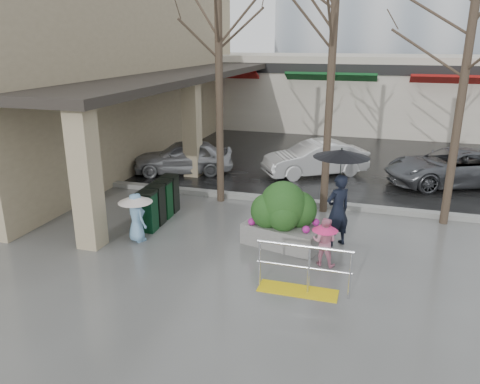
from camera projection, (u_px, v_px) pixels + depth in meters
The scene contains 20 objects.
ground at pixel (251, 257), 10.86m from camera, with size 120.00×120.00×0.00m, color #51514F.
street_asphalt at pixel (340, 116), 30.87m from camera, with size 120.00×36.00×0.01m, color black.
curb at pixel (286, 200), 14.48m from camera, with size 120.00×0.30×0.15m, color gray.
near_building at pixel (95, 60), 19.37m from camera, with size 6.00×18.00×8.00m, color tan.
canopy_slab at pixel (189, 71), 18.33m from camera, with size 2.80×18.00×0.25m, color #2D2823.
pillar_front at pixel (86, 177), 10.94m from camera, with size 0.55×0.55×3.50m, color tan.
pillar_back at pixel (192, 129), 16.85m from camera, with size 0.55×0.55×3.50m, color tan.
storefront_row at pixel (372, 92), 26.03m from camera, with size 34.00×6.74×4.00m.
handrail at pixel (301, 275), 9.28m from camera, with size 1.90×0.50×1.03m.
tree_west at pixel (218, 30), 13.10m from camera, with size 3.20×3.20×6.80m.
tree_midwest at pixel (334, 23), 12.18m from camera, with size 3.20×3.20×7.00m.
tree_mideast at pixel (470, 38), 11.39m from camera, with size 3.20×3.20×6.50m.
woman at pixel (339, 189), 11.11m from camera, with size 1.33×1.33×2.44m.
child_pink at pixel (325, 239), 10.33m from camera, with size 0.59×0.58×1.12m.
child_blue at pixel (136, 212), 11.55m from camera, with size 0.85×0.85×1.25m.
planter at pixel (283, 215), 11.31m from camera, with size 2.03×1.35×1.63m.
news_boxes at pixel (160, 202), 12.93m from camera, with size 0.52×1.98×1.10m.
car_a at pixel (183, 157), 17.53m from camera, with size 1.49×3.70×1.26m, color #A4A5A8.
car_b at pixel (315, 158), 17.28m from camera, with size 1.33×3.82×1.26m, color white.
car_c at pixel (452, 167), 16.10m from camera, with size 2.09×4.53×1.26m, color #515458.
Camera 1 is at (2.59, -9.50, 4.83)m, focal length 35.00 mm.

